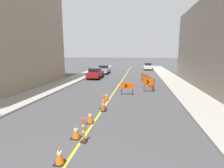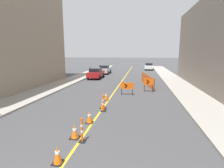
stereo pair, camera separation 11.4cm
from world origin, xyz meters
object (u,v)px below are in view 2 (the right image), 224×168
at_px(traffic_cone_nearest, 57,155).
at_px(parked_car_curb_far, 149,66).
at_px(traffic_cone_third, 89,117).
at_px(traffic_cone_fourth, 103,104).
at_px(parked_car_curb_near, 96,73).
at_px(delineator_post_rear, 103,104).
at_px(traffic_cone_fifth, 106,96).
at_px(delineator_post_front, 82,132).
at_px(traffic_cone_second, 75,131).
at_px(arrow_barricade_primary, 127,86).
at_px(arrow_barricade_secondary, 149,82).
at_px(parked_car_curb_mid, 105,69).
at_px(parking_meter_far_curb, 90,69).

height_order(traffic_cone_nearest, parked_car_curb_far, parked_car_curb_far).
height_order(traffic_cone_nearest, traffic_cone_third, traffic_cone_third).
bearing_deg(traffic_cone_fourth, parked_car_curb_near, 106.53).
relative_size(traffic_cone_fourth, delineator_post_rear, 0.52).
height_order(traffic_cone_nearest, delineator_post_rear, delineator_post_rear).
xyz_separation_m(traffic_cone_nearest, traffic_cone_fifth, (0.02, 8.41, 0.01)).
bearing_deg(delineator_post_front, traffic_cone_fourth, 91.62).
distance_m(traffic_cone_fifth, delineator_post_rear, 2.75).
height_order(traffic_cone_second, delineator_post_rear, delineator_post_rear).
xyz_separation_m(traffic_cone_fifth, arrow_barricade_primary, (1.52, 2.08, 0.48)).
bearing_deg(delineator_post_front, arrow_barricade_secondary, 73.21).
height_order(arrow_barricade_primary, parked_car_curb_near, parked_car_curb_near).
relative_size(traffic_cone_fifth, parked_car_curb_mid, 0.15).
xyz_separation_m(arrow_barricade_secondary, parking_meter_far_curb, (-9.20, 11.08, 0.21)).
xyz_separation_m(delineator_post_rear, parked_car_curb_near, (-4.33, 14.65, 0.32)).
bearing_deg(parking_meter_far_curb, traffic_cone_second, -75.39).
distance_m(traffic_cone_nearest, traffic_cone_second, 1.85).
bearing_deg(arrow_barricade_primary, traffic_cone_second, -105.25).
bearing_deg(parking_meter_far_curb, parked_car_curb_mid, 62.99).
relative_size(traffic_cone_nearest, traffic_cone_fourth, 1.10).
height_order(traffic_cone_nearest, parked_car_curb_near, parked_car_curb_near).
relative_size(traffic_cone_nearest, arrow_barricade_secondary, 0.48).
relative_size(traffic_cone_second, parking_meter_far_curb, 0.44).
bearing_deg(traffic_cone_third, parked_car_curb_mid, 99.82).
height_order(traffic_cone_fourth, traffic_cone_fifth, traffic_cone_fifth).
relative_size(traffic_cone_fourth, arrow_barricade_secondary, 0.44).
bearing_deg(traffic_cone_fourth, traffic_cone_nearest, -91.88).
height_order(traffic_cone_fifth, arrow_barricade_secondary, arrow_barricade_secondary).
height_order(traffic_cone_second, parked_car_curb_far, parked_car_curb_far).
bearing_deg(arrow_barricade_secondary, parked_car_curb_far, 88.46).
bearing_deg(arrow_barricade_primary, traffic_cone_nearest, -102.83).
bearing_deg(arrow_barricade_secondary, traffic_cone_fourth, -118.75).
xyz_separation_m(traffic_cone_fifth, parking_meter_far_curb, (-5.69, 14.80, 0.83)).
bearing_deg(parking_meter_far_curb, parked_car_curb_far, 51.07).
height_order(traffic_cone_fourth, parked_car_curb_near, parked_car_curb_near).
distance_m(traffic_cone_third, traffic_cone_fourth, 2.66).
bearing_deg(traffic_cone_second, delineator_post_rear, 82.93).
height_order(arrow_barricade_secondary, parked_car_curb_near, parked_car_curb_near).
xyz_separation_m(traffic_cone_nearest, delineator_post_front, (0.34, 1.58, 0.15)).
bearing_deg(parked_car_curb_near, arrow_barricade_secondary, -48.22).
distance_m(traffic_cone_third, parking_meter_far_curb, 20.40).
xyz_separation_m(traffic_cone_fourth, arrow_barricade_secondary, (3.32, 5.83, 0.66)).
bearing_deg(traffic_cone_nearest, traffic_cone_fourth, 88.12).
relative_size(arrow_barricade_secondary, parked_car_curb_far, 0.30).
distance_m(traffic_cone_fourth, parked_car_curb_mid, 20.74).
bearing_deg(parking_meter_far_curb, traffic_cone_fifth, -68.97).
relative_size(delineator_post_rear, arrow_barricade_primary, 0.96).
height_order(delineator_post_front, arrow_barricade_secondary, arrow_barricade_secondary).
xyz_separation_m(traffic_cone_second, traffic_cone_fourth, (0.31, 4.45, -0.02)).
bearing_deg(delineator_post_front, arrow_barricade_primary, 82.33).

